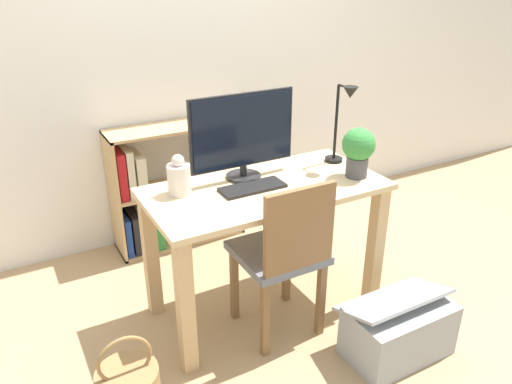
{
  "coord_description": "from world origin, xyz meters",
  "views": [
    {
      "loc": [
        -1.14,
        -1.98,
        1.75
      ],
      "look_at": [
        0.0,
        0.1,
        0.66
      ],
      "focal_mm": 35.0,
      "sensor_mm": 36.0,
      "label": 1
    }
  ],
  "objects_px": {
    "desk_lamp": "(343,117)",
    "chair": "(284,252)",
    "storage_box": "(398,329)",
    "monitor": "(243,133)",
    "keyboard": "(252,187)",
    "vase": "(179,178)",
    "potted_plant": "(358,149)",
    "bookshelf": "(155,196)"
  },
  "relations": [
    {
      "from": "chair",
      "to": "storage_box",
      "type": "distance_m",
      "value": 0.66
    },
    {
      "from": "monitor",
      "to": "desk_lamp",
      "type": "bearing_deg",
      "value": -9.19
    },
    {
      "from": "chair",
      "to": "bookshelf",
      "type": "bearing_deg",
      "value": 102.68
    },
    {
      "from": "bookshelf",
      "to": "keyboard",
      "type": "bearing_deg",
      "value": -76.31
    },
    {
      "from": "monitor",
      "to": "keyboard",
      "type": "height_order",
      "value": "monitor"
    },
    {
      "from": "storage_box",
      "to": "keyboard",
      "type": "bearing_deg",
      "value": 125.1
    },
    {
      "from": "desk_lamp",
      "to": "storage_box",
      "type": "xyz_separation_m",
      "value": [
        -0.13,
        -0.7,
        -0.86
      ]
    },
    {
      "from": "desk_lamp",
      "to": "chair",
      "type": "bearing_deg",
      "value": -151.07
    },
    {
      "from": "keyboard",
      "to": "storage_box",
      "type": "distance_m",
      "value": 0.98
    },
    {
      "from": "desk_lamp",
      "to": "storage_box",
      "type": "relative_size",
      "value": 0.86
    },
    {
      "from": "keyboard",
      "to": "storage_box",
      "type": "height_order",
      "value": "keyboard"
    },
    {
      "from": "keyboard",
      "to": "potted_plant",
      "type": "relative_size",
      "value": 1.25
    },
    {
      "from": "desk_lamp",
      "to": "storage_box",
      "type": "distance_m",
      "value": 1.11
    },
    {
      "from": "monitor",
      "to": "storage_box",
      "type": "height_order",
      "value": "monitor"
    },
    {
      "from": "keyboard",
      "to": "vase",
      "type": "relative_size",
      "value": 1.63
    },
    {
      "from": "chair",
      "to": "potted_plant",
      "type": "bearing_deg",
      "value": 12.65
    },
    {
      "from": "desk_lamp",
      "to": "bookshelf",
      "type": "height_order",
      "value": "desk_lamp"
    },
    {
      "from": "bookshelf",
      "to": "storage_box",
      "type": "height_order",
      "value": "bookshelf"
    },
    {
      "from": "desk_lamp",
      "to": "monitor",
      "type": "bearing_deg",
      "value": 170.81
    },
    {
      "from": "bookshelf",
      "to": "monitor",
      "type": "bearing_deg",
      "value": -71.99
    },
    {
      "from": "storage_box",
      "to": "desk_lamp",
      "type": "bearing_deg",
      "value": 79.18
    },
    {
      "from": "storage_box",
      "to": "vase",
      "type": "bearing_deg",
      "value": 135.98
    },
    {
      "from": "monitor",
      "to": "storage_box",
      "type": "bearing_deg",
      "value": -61.8
    },
    {
      "from": "potted_plant",
      "to": "chair",
      "type": "relative_size",
      "value": 0.3
    },
    {
      "from": "monitor",
      "to": "bookshelf",
      "type": "height_order",
      "value": "monitor"
    },
    {
      "from": "vase",
      "to": "desk_lamp",
      "type": "distance_m",
      "value": 0.94
    },
    {
      "from": "potted_plant",
      "to": "vase",
      "type": "bearing_deg",
      "value": 164.83
    },
    {
      "from": "bookshelf",
      "to": "storage_box",
      "type": "bearing_deg",
      "value": -66.65
    },
    {
      "from": "keyboard",
      "to": "monitor",
      "type": "bearing_deg",
      "value": 79.81
    },
    {
      "from": "potted_plant",
      "to": "storage_box",
      "type": "relative_size",
      "value": 0.51
    },
    {
      "from": "monitor",
      "to": "bookshelf",
      "type": "relative_size",
      "value": 0.67
    },
    {
      "from": "keyboard",
      "to": "bookshelf",
      "type": "height_order",
      "value": "bookshelf"
    },
    {
      "from": "desk_lamp",
      "to": "potted_plant",
      "type": "xyz_separation_m",
      "value": [
        -0.03,
        -0.18,
        -0.12
      ]
    },
    {
      "from": "vase",
      "to": "storage_box",
      "type": "xyz_separation_m",
      "value": [
        0.79,
        -0.76,
        -0.67
      ]
    },
    {
      "from": "potted_plant",
      "to": "storage_box",
      "type": "xyz_separation_m",
      "value": [
        -0.1,
        -0.52,
        -0.74
      ]
    },
    {
      "from": "vase",
      "to": "monitor",
      "type": "bearing_deg",
      "value": 4.91
    },
    {
      "from": "desk_lamp",
      "to": "potted_plant",
      "type": "bearing_deg",
      "value": -100.15
    },
    {
      "from": "keyboard",
      "to": "bookshelf",
      "type": "bearing_deg",
      "value": 103.69
    },
    {
      "from": "storage_box",
      "to": "potted_plant",
      "type": "bearing_deg",
      "value": 78.95
    },
    {
      "from": "vase",
      "to": "chair",
      "type": "bearing_deg",
      "value": -43.33
    },
    {
      "from": "chair",
      "to": "vase",
      "type": "bearing_deg",
      "value": 136.33
    },
    {
      "from": "keyboard",
      "to": "vase",
      "type": "xyz_separation_m",
      "value": [
        -0.34,
        0.12,
        0.08
      ]
    }
  ]
}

